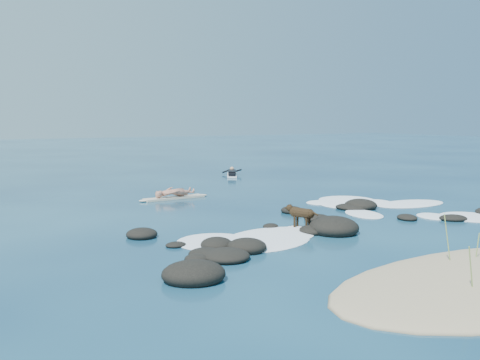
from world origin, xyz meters
TOP-DOWN VIEW (x-y plane):
  - ground at (0.00, 0.00)m, footprint 160.00×160.00m
  - reef_rocks at (-0.91, -2.40)m, footprint 14.04×6.98m
  - breaking_foam at (1.94, -0.78)m, footprint 12.91×7.73m
  - standing_surfer_rig at (-1.65, 6.02)m, footprint 3.25×0.78m
  - paddling_surfer_rig at (4.89, 12.83)m, footprint 1.83×2.58m
  - dog at (-0.69, -1.75)m, footprint 0.60×1.17m

SIDE VIEW (x-z plane):
  - ground at x=0.00m, z-range 0.00..0.00m
  - breaking_foam at x=1.94m, z-range -0.05..0.07m
  - reef_rocks at x=-0.91m, z-range -0.22..0.44m
  - paddling_surfer_rig at x=4.89m, z-range -0.08..0.40m
  - dog at x=-0.69m, z-range 0.13..0.91m
  - standing_surfer_rig at x=-1.65m, z-range -0.19..1.65m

